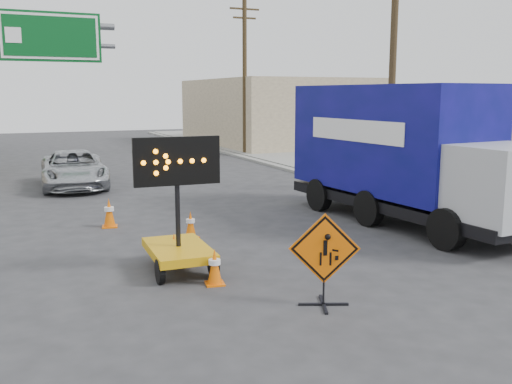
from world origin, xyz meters
TOP-DOWN VIEW (x-y plane):
  - ground at (0.00, 0.00)m, footprint 100.00×100.00m
  - curb_right at (7.20, 15.00)m, footprint 0.40×60.00m
  - sidewalk_right at (9.50, 15.00)m, footprint 4.00×60.00m
  - building_right_far at (13.00, 30.00)m, footprint 10.00×14.00m
  - highway_gantry at (-4.43, 17.96)m, footprint 6.18×0.38m
  - utility_pole_near at (8.00, 10.00)m, footprint 1.80×0.26m
  - utility_pole_far at (8.00, 24.00)m, footprint 1.80×0.26m
  - construction_sign at (-0.20, 0.76)m, footprint 1.14×0.82m
  - arrow_board at (-1.94, 3.66)m, footprint 1.75×1.99m
  - pickup_truck at (-2.70, 15.65)m, footprint 2.65×5.26m
  - box_truck at (5.16, 5.54)m, footprint 3.09×8.29m
  - cone_a at (-1.55, 2.55)m, footprint 0.41×0.41m
  - cone_b at (-1.87, 4.26)m, footprint 0.42×0.42m
  - cone_c at (-0.89, 6.21)m, footprint 0.41×0.41m
  - cone_d at (-2.59, 8.22)m, footprint 0.47×0.47m

SIDE VIEW (x-z plane):
  - ground at x=0.00m, z-range 0.00..0.00m
  - curb_right at x=7.20m, z-range 0.00..0.12m
  - sidewalk_right at x=9.50m, z-range 0.00..0.15m
  - cone_b at x=-1.87m, z-range 0.00..0.65m
  - cone_c at x=-0.89m, z-range 0.00..0.68m
  - cone_a at x=-1.55m, z-range 0.00..0.70m
  - cone_d at x=-2.59m, z-range 0.00..0.80m
  - arrow_board at x=-1.94m, z-range -0.76..2.01m
  - pickup_truck at x=-2.70m, z-range 0.00..1.43m
  - construction_sign at x=-0.20m, z-range 0.05..1.68m
  - box_truck at x=5.16m, z-range -0.18..3.68m
  - building_right_far at x=13.00m, z-range 0.00..4.60m
  - utility_pole_near at x=8.00m, z-range 0.18..9.18m
  - utility_pole_far at x=8.00m, z-range 0.18..9.18m
  - highway_gantry at x=-4.43m, z-range 1.62..8.52m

